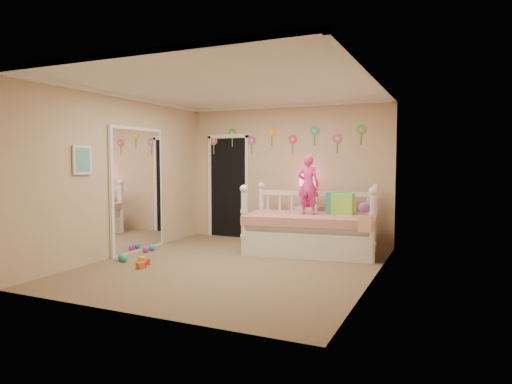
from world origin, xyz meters
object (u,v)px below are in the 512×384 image
at_px(child, 308,185).
at_px(nightstand, 307,225).
at_px(daybed, 311,218).
at_px(table_lamp, 307,183).

distance_m(child, nightstand, 1.11).
relative_size(daybed, table_lamp, 3.23).
height_order(daybed, nightstand, daybed).
distance_m(daybed, child, 0.56).
relative_size(nightstand, table_lamp, 1.05).
bearing_deg(nightstand, child, -64.09).
bearing_deg(table_lamp, child, -71.51).
distance_m(nightstand, table_lamp, 0.79).
bearing_deg(daybed, table_lamp, 104.88).
relative_size(child, table_lamp, 1.49).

